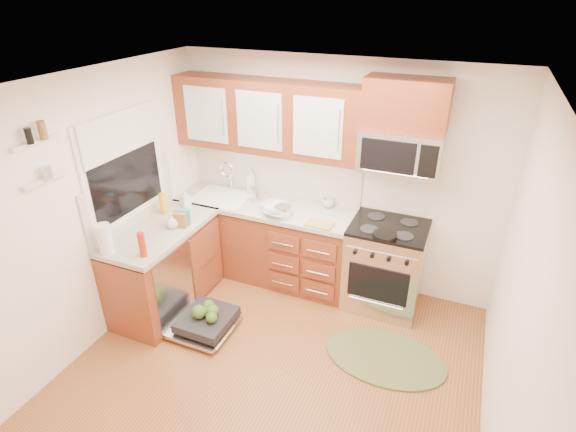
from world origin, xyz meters
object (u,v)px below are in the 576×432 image
at_px(cutting_board, 319,224).
at_px(paper_towel_roll, 105,239).
at_px(bowl_b, 274,208).
at_px(stock_pot, 283,211).
at_px(range, 385,266).
at_px(cup, 328,203).
at_px(dishwasher, 204,322).
at_px(microwave, 400,151).
at_px(sink, 222,207).
at_px(upper_cabinets, 267,117).
at_px(rug, 385,357).
at_px(bowl_a, 278,213).
at_px(skillet, 385,236).

height_order(cutting_board, paper_towel_roll, paper_towel_roll).
bearing_deg(bowl_b, stock_pot, -25.69).
height_order(range, cup, cup).
bearing_deg(dishwasher, microwave, 39.07).
bearing_deg(sink, upper_cabinets, 16.45).
relative_size(sink, rug, 0.55).
distance_m(rug, bowl_b, 1.86).
relative_size(paper_towel_roll, bowl_a, 1.01).
distance_m(rug, paper_towel_roll, 2.79).
relative_size(sink, bowl_a, 2.22).
height_order(microwave, bowl_a, microwave).
bearing_deg(sink, range, 0.30).
relative_size(upper_cabinets, stock_pot, 11.33).
bearing_deg(sink, bowl_a, -12.18).
distance_m(microwave, cutting_board, 1.07).
xyz_separation_m(range, microwave, (0.00, 0.12, 1.23)).
height_order(bowl_a, bowl_b, bowl_b).
bearing_deg(stock_pot, sink, 169.44).
relative_size(sink, skillet, 2.73).
height_order(upper_cabinets, skillet, upper_cabinets).
height_order(upper_cabinets, microwave, upper_cabinets).
xyz_separation_m(microwave, cutting_board, (-0.67, -0.33, -0.77)).
height_order(microwave, bowl_b, microwave).
bearing_deg(dishwasher, cup, 58.75).
relative_size(skillet, cutting_board, 0.83).
bearing_deg(upper_cabinets, cup, 6.26).
xyz_separation_m(stock_pot, cup, (0.37, 0.39, -0.00)).
distance_m(upper_cabinets, bowl_b, 0.96).
bearing_deg(bowl_a, range, 8.95).
relative_size(upper_cabinets, paper_towel_roll, 7.26).
xyz_separation_m(sink, cup, (1.21, 0.23, 0.18)).
bearing_deg(paper_towel_roll, skillet, 27.72).
xyz_separation_m(microwave, cup, (-0.72, 0.10, -0.72)).
bearing_deg(bowl_b, cutting_board, -10.69).
relative_size(range, paper_towel_roll, 3.36).
bearing_deg(rug, cup, 132.30).
relative_size(rug, bowl_b, 4.08).
distance_m(skillet, bowl_a, 1.15).
relative_size(skillet, bowl_b, 0.83).
bearing_deg(stock_pot, microwave, 14.69).
bearing_deg(dishwasher, sink, 109.20).
height_order(stock_pot, cutting_board, stock_pot).
height_order(paper_towel_roll, bowl_b, paper_towel_roll).
relative_size(microwave, bowl_b, 2.76).
bearing_deg(range, paper_towel_roll, -147.55).
relative_size(dishwasher, cutting_board, 2.56).
relative_size(rug, bowl_a, 4.02).
distance_m(sink, bowl_b, 0.74).
bearing_deg(rug, sink, 159.55).
bearing_deg(bowl_b, dishwasher, -107.55).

